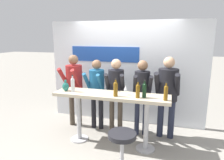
{
  "coord_description": "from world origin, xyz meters",
  "views": [
    {
      "loc": [
        1.02,
        -3.45,
        2.09
      ],
      "look_at": [
        0.0,
        0.08,
        1.28
      ],
      "focal_mm": 32.0,
      "sensor_mm": 36.0,
      "label": 1
    }
  ],
  "objects_px": {
    "person_left": "(97,87)",
    "wine_glass_0": "(126,88)",
    "bar_stool": "(122,146)",
    "person_center_right": "(167,89)",
    "wine_bottle_0": "(166,92)",
    "wine_bottle_3": "(138,90)",
    "person_center": "(142,89)",
    "decorative_vase": "(66,86)",
    "person_far_left": "(74,83)",
    "wine_bottle_2": "(73,84)",
    "wine_bottle_1": "(144,90)",
    "person_center_left": "(116,88)",
    "wine_bottle_4": "(116,88)",
    "tasting_table": "(111,103)"
  },
  "relations": [
    {
      "from": "person_left",
      "to": "person_center_left",
      "type": "bearing_deg",
      "value": -5.32
    },
    {
      "from": "person_center_left",
      "to": "wine_bottle_2",
      "type": "height_order",
      "value": "person_center_left"
    },
    {
      "from": "person_center_left",
      "to": "wine_bottle_1",
      "type": "distance_m",
      "value": 0.89
    },
    {
      "from": "wine_bottle_3",
      "to": "wine_glass_0",
      "type": "relative_size",
      "value": 1.68
    },
    {
      "from": "person_far_left",
      "to": "person_center_right",
      "type": "bearing_deg",
      "value": 7.84
    },
    {
      "from": "person_center",
      "to": "decorative_vase",
      "type": "xyz_separation_m",
      "value": [
        -1.43,
        -0.6,
        0.11
      ]
    },
    {
      "from": "person_left",
      "to": "person_center_right",
      "type": "xyz_separation_m",
      "value": [
        1.52,
        -0.01,
        0.06
      ]
    },
    {
      "from": "wine_bottle_0",
      "to": "wine_bottle_2",
      "type": "height_order",
      "value": "wine_bottle_2"
    },
    {
      "from": "person_center",
      "to": "wine_bottle_0",
      "type": "bearing_deg",
      "value": -65.69
    },
    {
      "from": "bar_stool",
      "to": "decorative_vase",
      "type": "xyz_separation_m",
      "value": [
        -1.32,
        0.72,
        0.67
      ]
    },
    {
      "from": "bar_stool",
      "to": "wine_bottle_3",
      "type": "height_order",
      "value": "wine_bottle_3"
    },
    {
      "from": "wine_glass_0",
      "to": "wine_bottle_1",
      "type": "bearing_deg",
      "value": -11.78
    },
    {
      "from": "wine_glass_0",
      "to": "person_center",
      "type": "bearing_deg",
      "value": 67.05
    },
    {
      "from": "wine_bottle_0",
      "to": "wine_bottle_1",
      "type": "distance_m",
      "value": 0.37
    },
    {
      "from": "bar_stool",
      "to": "person_center_right",
      "type": "bearing_deg",
      "value": 65.47
    },
    {
      "from": "tasting_table",
      "to": "wine_bottle_3",
      "type": "relative_size",
      "value": 7.35
    },
    {
      "from": "person_center",
      "to": "wine_bottle_3",
      "type": "xyz_separation_m",
      "value": [
        0.01,
        -0.66,
        0.16
      ]
    },
    {
      "from": "wine_bottle_3",
      "to": "person_left",
      "type": "bearing_deg",
      "value": 145.75
    },
    {
      "from": "wine_bottle_2",
      "to": "decorative_vase",
      "type": "distance_m",
      "value": 0.17
    },
    {
      "from": "person_far_left",
      "to": "wine_glass_0",
      "type": "height_order",
      "value": "person_far_left"
    },
    {
      "from": "wine_bottle_4",
      "to": "bar_stool",
      "type": "bearing_deg",
      "value": -66.59
    },
    {
      "from": "person_left",
      "to": "bar_stool",
      "type": "bearing_deg",
      "value": -51.69
    },
    {
      "from": "wine_bottle_3",
      "to": "wine_bottle_0",
      "type": "bearing_deg",
      "value": -2.35
    },
    {
      "from": "person_center",
      "to": "wine_bottle_0",
      "type": "distance_m",
      "value": 0.86
    },
    {
      "from": "wine_bottle_0",
      "to": "person_far_left",
      "type": "bearing_deg",
      "value": 160.91
    },
    {
      "from": "bar_stool",
      "to": "person_center_right",
      "type": "xyz_separation_m",
      "value": [
        0.62,
        1.35,
        0.6
      ]
    },
    {
      "from": "person_left",
      "to": "wine_bottle_4",
      "type": "height_order",
      "value": "person_left"
    },
    {
      "from": "wine_bottle_0",
      "to": "wine_bottle_3",
      "type": "distance_m",
      "value": 0.47
    },
    {
      "from": "tasting_table",
      "to": "bar_stool",
      "type": "height_order",
      "value": "tasting_table"
    },
    {
      "from": "person_far_left",
      "to": "wine_bottle_1",
      "type": "relative_size",
      "value": 5.35
    },
    {
      "from": "bar_stool",
      "to": "person_far_left",
      "type": "bearing_deg",
      "value": 137.17
    },
    {
      "from": "wine_bottle_2",
      "to": "person_center_right",
      "type": "bearing_deg",
      "value": 19.6
    },
    {
      "from": "person_far_left",
      "to": "tasting_table",
      "type": "bearing_deg",
      "value": -21.38
    },
    {
      "from": "person_center_left",
      "to": "wine_bottle_3",
      "type": "bearing_deg",
      "value": -53.92
    },
    {
      "from": "person_left",
      "to": "wine_bottle_3",
      "type": "relative_size",
      "value": 5.35
    },
    {
      "from": "wine_bottle_4",
      "to": "tasting_table",
      "type": "bearing_deg",
      "value": 135.14
    },
    {
      "from": "wine_bottle_3",
      "to": "person_center_right",
      "type": "bearing_deg",
      "value": 54.38
    },
    {
      "from": "person_center_left",
      "to": "tasting_table",
      "type": "bearing_deg",
      "value": -91.84
    },
    {
      "from": "person_far_left",
      "to": "decorative_vase",
      "type": "bearing_deg",
      "value": -70.14
    },
    {
      "from": "person_center_left",
      "to": "person_center_right",
      "type": "distance_m",
      "value": 1.06
    },
    {
      "from": "person_center",
      "to": "wine_bottle_4",
      "type": "bearing_deg",
      "value": -130.3
    },
    {
      "from": "person_left",
      "to": "person_center",
      "type": "distance_m",
      "value": 1.01
    },
    {
      "from": "person_left",
      "to": "wine_glass_0",
      "type": "bearing_deg",
      "value": -31.81
    },
    {
      "from": "wine_bottle_0",
      "to": "wine_bottle_3",
      "type": "relative_size",
      "value": 1.07
    },
    {
      "from": "person_center",
      "to": "wine_bottle_1",
      "type": "bearing_deg",
      "value": -90.0
    },
    {
      "from": "bar_stool",
      "to": "wine_bottle_2",
      "type": "distance_m",
      "value": 1.55
    },
    {
      "from": "person_far_left",
      "to": "wine_glass_0",
      "type": "relative_size",
      "value": 9.54
    },
    {
      "from": "person_left",
      "to": "wine_bottle_3",
      "type": "xyz_separation_m",
      "value": [
        1.03,
        -0.7,
        0.18
      ]
    },
    {
      "from": "person_far_left",
      "to": "person_left",
      "type": "xyz_separation_m",
      "value": [
        0.55,
        0.01,
        -0.05
      ]
    },
    {
      "from": "wine_bottle_0",
      "to": "decorative_vase",
      "type": "height_order",
      "value": "wine_bottle_0"
    }
  ]
}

